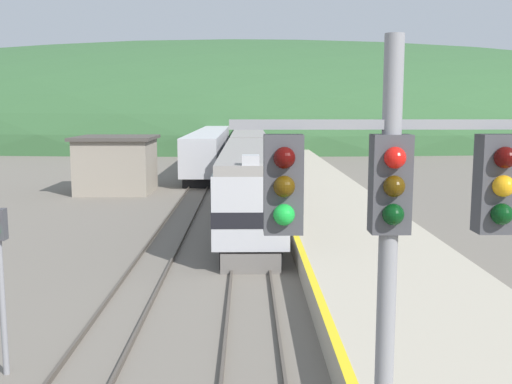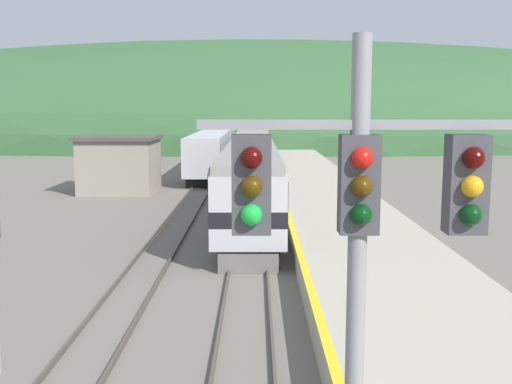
{
  "view_description": "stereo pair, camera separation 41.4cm",
  "coord_description": "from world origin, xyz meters",
  "views": [
    {
      "loc": [
        -0.12,
        -2.04,
        6.16
      ],
      "look_at": [
        0.27,
        24.54,
        2.39
      ],
      "focal_mm": 42.0,
      "sensor_mm": 36.0,
      "label": 1
    },
    {
      "loc": [
        0.29,
        -2.04,
        6.16
      ],
      "look_at": [
        0.27,
        24.54,
        2.39
      ],
      "focal_mm": 42.0,
      "sensor_mm": 36.0,
      "label": 2
    }
  ],
  "objects": [
    {
      "name": "distant_hills",
      "position": [
        0.0,
        125.88,
        0.0
      ],
      "size": [
        236.07,
        106.23,
        38.79
      ],
      "color": "#335B33",
      "rests_on": "ground"
    },
    {
      "name": "platform",
      "position": [
        4.7,
        50.0,
        0.44
      ],
      "size": [
        5.85,
        140.0,
        0.9
      ],
      "color": "#B2A893",
      "rests_on": "ground"
    },
    {
      "name": "track_siding",
      "position": [
        -3.87,
        70.0,
        0.08
      ],
      "size": [
        1.51,
        180.0,
        0.16
      ],
      "color": "#4C443D",
      "rests_on": "ground"
    },
    {
      "name": "signal_mast_main",
      "position": [
        1.34,
        4.01,
        4.69
      ],
      "size": [
        3.3,
        0.42,
        6.89
      ],
      "color": "gray",
      "rests_on": "ground"
    },
    {
      "name": "carriage_fourth",
      "position": [
        0.0,
        93.05,
        2.21
      ],
      "size": [
        2.95,
        20.37,
        4.06
      ],
      "color": "black",
      "rests_on": "ground"
    },
    {
      "name": "siding_train",
      "position": [
        -3.87,
        62.34,
        1.98
      ],
      "size": [
        2.9,
        39.56,
        3.83
      ],
      "color": "black",
      "rests_on": "ground"
    },
    {
      "name": "station_shed",
      "position": [
        -9.67,
        41.63,
        2.07
      ],
      "size": [
        5.64,
        5.84,
        4.09
      ],
      "color": "gray",
      "rests_on": "ground"
    },
    {
      "name": "express_train_lead_car",
      "position": [
        0.0,
        29.29,
        2.22
      ],
      "size": [
        2.96,
        19.93,
        4.42
      ],
      "color": "black",
      "rests_on": "ground"
    },
    {
      "name": "carriage_third",
      "position": [
        0.0,
        71.8,
        2.21
      ],
      "size": [
        2.95,
        20.37,
        4.06
      ],
      "color": "black",
      "rests_on": "ground"
    },
    {
      "name": "track_main",
      "position": [
        0.0,
        70.0,
        0.08
      ],
      "size": [
        1.52,
        180.0,
        0.16
      ],
      "color": "#4C443D",
      "rests_on": "ground"
    },
    {
      "name": "carriage_second",
      "position": [
        0.0,
        50.55,
        2.21
      ],
      "size": [
        2.95,
        20.37,
        4.06
      ],
      "color": "black",
      "rests_on": "ground"
    }
  ]
}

